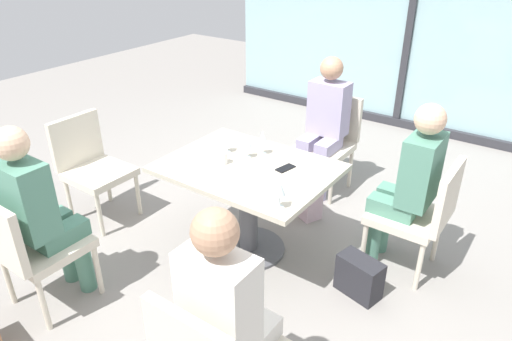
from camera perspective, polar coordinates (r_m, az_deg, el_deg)
ground_plane at (r=3.69m, az=-0.91°, el=-9.59°), size 12.00×12.00×0.00m
window_wall_backdrop at (r=5.92m, az=18.36°, el=16.33°), size 4.74×0.10×2.70m
dining_table_main at (r=3.39m, az=-0.98°, el=-2.28°), size 1.19×0.90×0.73m
chair_near_window at (r=4.39m, az=8.89°, el=3.98°), size 0.46×0.51×0.87m
chair_front_left at (r=3.22m, az=-25.96°, el=-8.15°), size 0.46×0.50×0.87m
chair_far_right at (r=3.41m, az=19.50°, el=-4.70°), size 0.50×0.46×0.87m
chair_side_end at (r=4.10m, az=-19.53°, el=0.92°), size 0.50×0.46×0.87m
person_near_window at (r=4.22m, az=8.40°, el=6.04°), size 0.34×0.39×1.26m
person_front_left at (r=3.15m, az=-25.04°, el=-4.26°), size 0.34×0.39×1.26m
person_far_right at (r=3.33m, az=18.27°, el=-1.20°), size 0.39×0.34×1.26m
person_front_right at (r=2.19m, az=-3.48°, el=-16.67°), size 0.34×0.39×1.26m
wine_glass_0 at (r=3.46m, az=-3.70°, el=4.25°), size 0.07×0.07×0.18m
wine_glass_1 at (r=3.36m, az=-1.13°, el=3.61°), size 0.07×0.07×0.18m
wine_glass_2 at (r=3.42m, az=0.80°, el=4.04°), size 0.07×0.07×0.18m
wine_glass_3 at (r=2.75m, az=2.91°, el=-2.21°), size 0.07×0.07×0.18m
coffee_cup at (r=3.32m, az=-4.14°, el=1.56°), size 0.08×0.08×0.09m
cell_phone_on_table at (r=3.26m, az=3.62°, el=0.29°), size 0.10×0.16×0.01m
handbag_0 at (r=4.06m, az=6.00°, el=-3.55°), size 0.34×0.27×0.28m
handbag_2 at (r=3.29m, az=12.50°, el=-12.54°), size 0.33×0.22×0.28m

